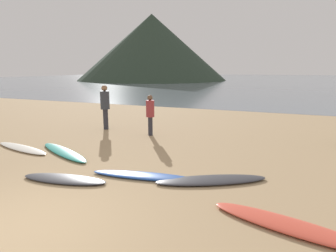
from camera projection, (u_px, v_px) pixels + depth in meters
ground_plane at (196, 124)px, 13.46m from camera, size 120.00×120.00×0.20m
ocean_water at (266, 80)px, 62.78m from camera, size 140.00×100.00×0.01m
headland_hill at (152, 48)px, 59.68m from camera, size 31.22×31.22×13.51m
surfboard_0 at (22, 148)px, 8.92m from camera, size 2.52×0.96×0.08m
surfboard_1 at (64, 152)px, 8.47m from camera, size 2.64×1.56×0.09m
surfboard_2 at (64, 179)px, 6.42m from camera, size 2.10×0.87×0.08m
surfboard_3 at (144, 176)px, 6.61m from camera, size 2.61×0.87×0.09m
surfboard_4 at (212, 180)px, 6.36m from camera, size 2.50×1.73×0.09m
surfboard_5 at (289, 226)px, 4.51m from camera, size 2.60×1.15×0.09m
person_1 at (150, 112)px, 10.60m from camera, size 0.31×0.31×1.54m
person_2 at (105, 104)px, 11.65m from camera, size 0.37×0.37×1.83m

